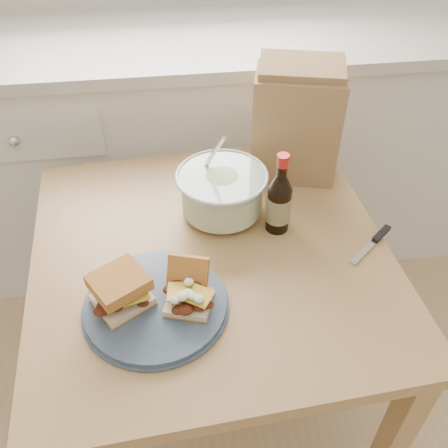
{
  "coord_description": "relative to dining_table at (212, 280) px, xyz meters",
  "views": [
    {
      "loc": [
        -0.02,
        -0.01,
        1.61
      ],
      "look_at": [
        0.09,
        0.86,
        0.81
      ],
      "focal_mm": 40.0,
      "sensor_mm": 36.0,
      "label": 1
    }
  ],
  "objects": [
    {
      "name": "paper_bag",
      "position": [
        0.27,
        0.3,
        0.26
      ],
      "size": [
        0.27,
        0.21,
        0.31
      ],
      "primitive_type": "cube",
      "rotation": [
        0.0,
        0.0,
        -0.24
      ],
      "color": "#A3734E",
      "rests_on": "dining_table"
    },
    {
      "name": "coleslaw_bowl",
      "position": [
        0.04,
        0.14,
        0.17
      ],
      "size": [
        0.24,
        0.24,
        0.24
      ],
      "color": "silver",
      "rests_on": "dining_table"
    },
    {
      "name": "sandwich_right",
      "position": [
        -0.07,
        -0.16,
        0.15
      ],
      "size": [
        0.12,
        0.15,
        0.08
      ],
      "rotation": [
        0.0,
        0.0,
        -0.3
      ],
      "color": "beige",
      "rests_on": "plate"
    },
    {
      "name": "sandwich_left",
      "position": [
        -0.21,
        -0.15,
        0.17
      ],
      "size": [
        0.15,
        0.14,
        0.08
      ],
      "rotation": [
        0.0,
        0.0,
        0.55
      ],
      "color": "beige",
      "rests_on": "plate"
    },
    {
      "name": "dining_table",
      "position": [
        0.0,
        0.0,
        0.0
      ],
      "size": [
        0.93,
        0.93,
        0.73
      ],
      "rotation": [
        0.0,
        0.0,
        0.06
      ],
      "color": "#A6784E",
      "rests_on": "ground"
    },
    {
      "name": "cabinet_run",
      "position": [
        -0.06,
        0.85,
        -0.15
      ],
      "size": [
        2.5,
        0.64,
        0.94
      ],
      "color": "white",
      "rests_on": "ground"
    },
    {
      "name": "plate",
      "position": [
        -0.14,
        -0.16,
        0.12
      ],
      "size": [
        0.31,
        0.31,
        0.02
      ],
      "primitive_type": "cylinder",
      "color": "#3B4B5F",
      "rests_on": "dining_table"
    },
    {
      "name": "knife",
      "position": [
        0.42,
        -0.01,
        0.11
      ],
      "size": [
        0.14,
        0.12,
        0.01
      ],
      "rotation": [
        0.0,
        0.0,
        0.71
      ],
      "color": "silver",
      "rests_on": "dining_table"
    },
    {
      "name": "beer_bottle",
      "position": [
        0.18,
        0.06,
        0.19
      ],
      "size": [
        0.06,
        0.06,
        0.23
      ],
      "rotation": [
        0.0,
        0.0,
        0.37
      ],
      "color": "black",
      "rests_on": "dining_table"
    }
  ]
}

